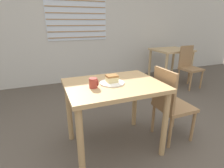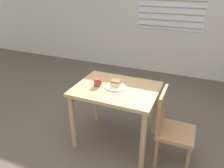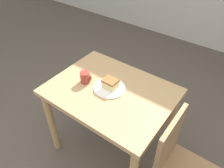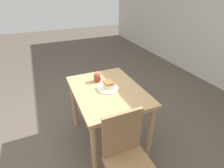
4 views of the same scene
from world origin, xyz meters
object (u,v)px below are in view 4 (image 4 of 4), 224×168
(dining_table_near, at_px, (108,99))
(coffee_mug, at_px, (97,78))
(chair_near_window, at_px, (127,158))
(cake_slice, at_px, (108,85))
(plate, at_px, (108,88))

(dining_table_near, bearing_deg, coffee_mug, -169.64)
(chair_near_window, bearing_deg, cake_slice, 81.07)
(dining_table_near, relative_size, chair_near_window, 1.10)
(dining_table_near, xyz_separation_m, chair_near_window, (0.66, -0.09, -0.17))
(dining_table_near, bearing_deg, plate, 154.47)
(plate, height_order, coffee_mug, coffee_mug)
(dining_table_near, bearing_deg, chair_near_window, -7.81)
(chair_near_window, relative_size, coffee_mug, 9.35)
(dining_table_near, relative_size, coffee_mug, 10.25)
(plate, xyz_separation_m, cake_slice, (0.00, 0.01, 0.04))
(dining_table_near, xyz_separation_m, coffee_mug, (-0.22, -0.04, 0.17))
(chair_near_window, distance_m, plate, 0.75)
(chair_near_window, distance_m, coffee_mug, 0.95)
(chair_near_window, relative_size, plate, 3.52)
(dining_table_near, bearing_deg, cake_slice, 134.37)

